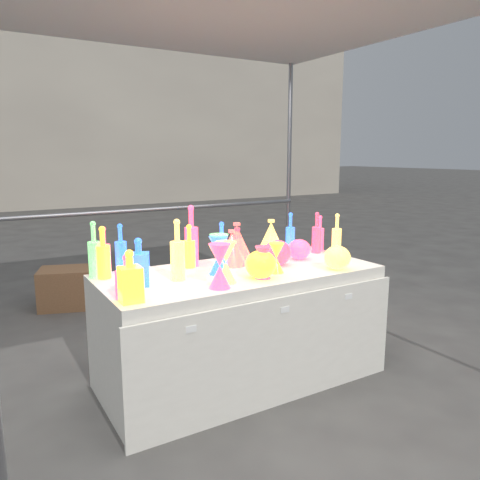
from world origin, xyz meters
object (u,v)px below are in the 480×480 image
display_table (241,326)px  globe_0 (261,266)px  cardboard_box_closed (68,288)px  hourglass_0 (220,266)px  lampshade_0 (232,247)px  decanter_0 (130,276)px  bottle_0 (103,252)px

display_table → globe_0: size_ratio=9.67×
cardboard_box_closed → hourglass_0: size_ratio=2.11×
hourglass_0 → lampshade_0: bearing=53.2°
lampshade_0 → decanter_0: bearing=-152.7°
cardboard_box_closed → hourglass_0: hourglass_0 is taller
cardboard_box_closed → globe_0: (0.69, -2.38, 0.63)m
hourglass_0 → decanter_0: bearing=178.7°
cardboard_box_closed → globe_0: size_ratio=2.80×
decanter_0 → globe_0: decanter_0 is taller
bottle_0 → globe_0: size_ratio=1.68×
lampshade_0 → display_table: bearing=-99.3°
bottle_0 → hourglass_0: (0.50, -0.54, -0.03)m
hourglass_0 → display_table: bearing=42.4°
hourglass_0 → globe_0: bearing=10.2°
globe_0 → lampshade_0: size_ratio=0.78×
globe_0 → bottle_0: bearing=149.3°
cardboard_box_closed → decanter_0: (-0.13, -2.43, 0.69)m
cardboard_box_closed → decanter_0: decanter_0 is taller
display_table → decanter_0: (-0.81, -0.27, 0.51)m
cardboard_box_closed → hourglass_0: bearing=-62.3°
display_table → bottle_0: 1.00m
cardboard_box_closed → display_table: bearing=-53.6°
hourglass_0 → globe_0: (0.31, 0.06, -0.05)m
lampshade_0 → bottle_0: bearing=173.5°
cardboard_box_closed → bottle_0: (-0.12, -1.90, 0.72)m
display_table → cardboard_box_closed: 2.28m
display_table → hourglass_0: (-0.30, -0.28, 0.50)m
display_table → cardboard_box_closed: display_table is taller
bottle_0 → lampshade_0: size_ratio=1.32×
bottle_0 → decanter_0: (-0.00, -0.53, -0.02)m
decanter_0 → bottle_0: bearing=92.9°
cardboard_box_closed → globe_0: bearing=-54.9°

